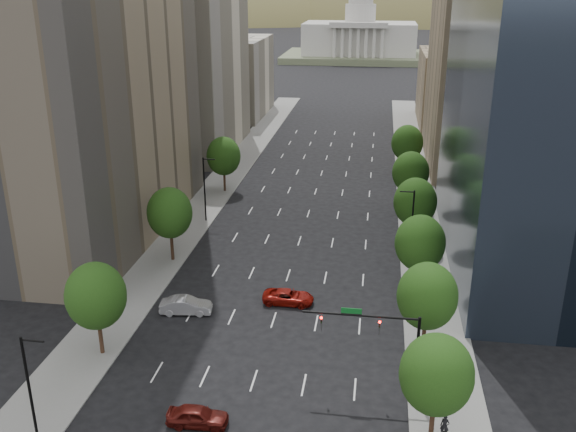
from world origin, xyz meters
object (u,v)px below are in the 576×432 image
at_px(car_silver, 186,306).
at_px(car_red_far, 288,297).
at_px(car_maroon, 198,416).
at_px(capitol, 359,38).
at_px(traffic_signal, 386,336).

distance_m(car_silver, car_red_far, 10.32).
relative_size(car_maroon, car_red_far, 0.89).
relative_size(capitol, car_maroon, 13.06).
xyz_separation_m(capitol, car_silver, (-8.78, -209.61, -7.74)).
height_order(traffic_signal, car_red_far, traffic_signal).
xyz_separation_m(capitol, car_red_far, (0.94, -206.14, -7.86)).
height_order(capitol, car_silver, capitol).
bearing_deg(car_silver, car_maroon, -167.51).
distance_m(car_maroon, car_red_far, 19.99).
distance_m(capitol, car_red_far, 206.29).
relative_size(capitol, car_silver, 11.79).
bearing_deg(capitol, car_silver, -92.40).
bearing_deg(car_maroon, capitol, -3.11).
xyz_separation_m(car_maroon, car_red_far, (3.97, 19.60, -0.06)).
bearing_deg(capitol, car_red_far, -89.74).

